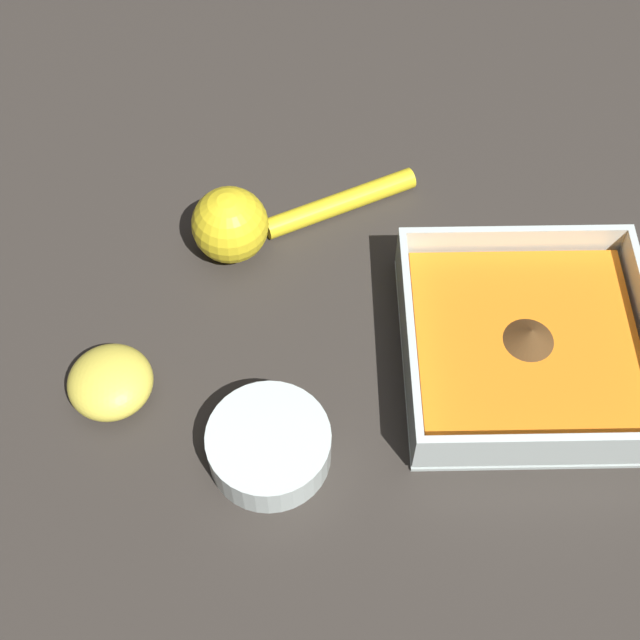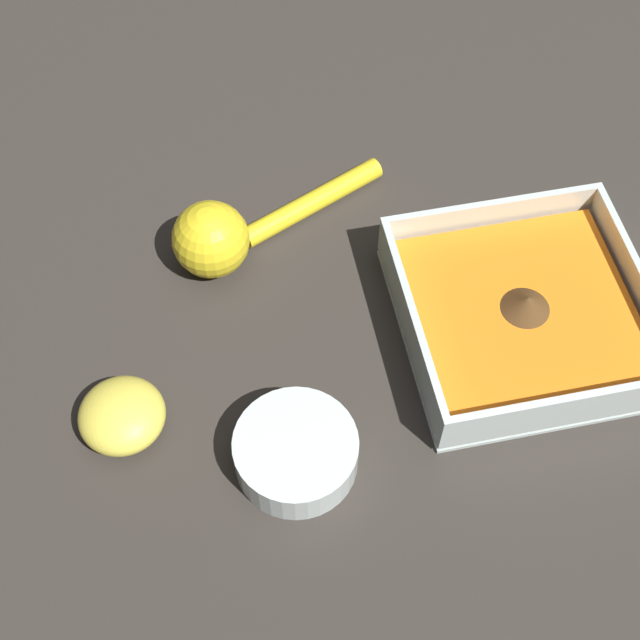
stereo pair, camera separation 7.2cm
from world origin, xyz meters
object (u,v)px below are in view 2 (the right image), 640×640
lemon_half (122,415)px  lemon_squeezer (227,233)px  square_dish (522,316)px  spice_bowl (296,453)px

lemon_half → lemon_squeezer: bearing=145.3°
lemon_half → square_dish: bearing=94.7°
square_dish → lemon_squeezer: size_ratio=0.98×
spice_bowl → lemon_squeezer: lemon_squeezer is taller
lemon_squeezer → lemon_half: lemon_squeezer is taller
square_dish → lemon_half: size_ratio=2.92×
square_dish → lemon_half: square_dish is taller
lemon_squeezer → lemon_half: bearing=31.3°
square_dish → lemon_squeezer: (-0.12, -0.23, 0.01)m
spice_bowl → lemon_half: size_ratio=1.40×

